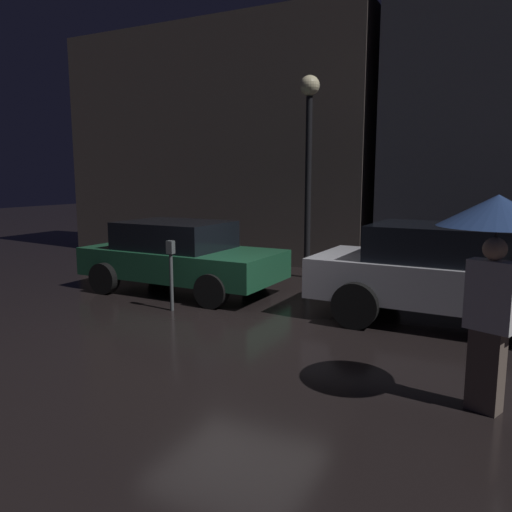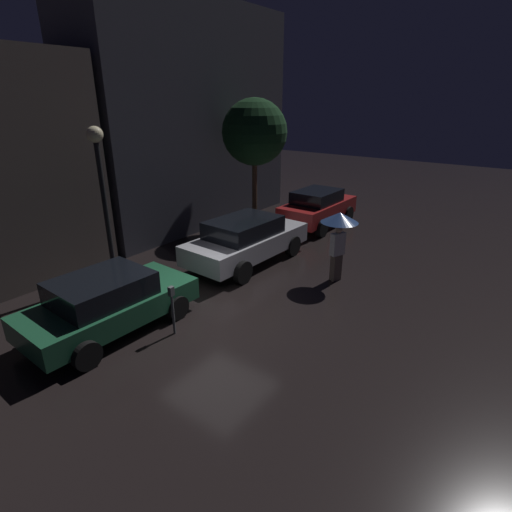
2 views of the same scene
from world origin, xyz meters
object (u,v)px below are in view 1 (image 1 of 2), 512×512
pedestrian_with_umbrella (496,241)px  street_lamp_near (309,136)px  parked_car_silver (459,273)px  parked_car_green (180,255)px  parking_meter (171,267)px

pedestrian_with_umbrella → street_lamp_near: bearing=146.7°
parked_car_silver → street_lamp_near: 4.80m
parked_car_green → parking_meter: (0.75, -1.35, 0.03)m
pedestrian_with_umbrella → street_lamp_near: street_lamp_near is taller
parked_car_silver → pedestrian_with_umbrella: bearing=-78.2°
parked_car_green → pedestrian_with_umbrella: 6.53m
parked_car_green → street_lamp_near: size_ratio=0.90×
parked_car_green → parked_car_silver: parked_car_silver is taller
parked_car_silver → parking_meter: 4.63m
parked_car_silver → pedestrian_with_umbrella: pedestrian_with_umbrella is taller
parked_car_green → parked_car_silver: 5.20m
parked_car_silver → pedestrian_with_umbrella: size_ratio=2.18×
parked_car_green → parked_car_silver: (5.20, -0.04, 0.09)m
pedestrian_with_umbrella → parking_meter: pedestrian_with_umbrella is taller
parking_meter → pedestrian_with_umbrella: bearing=-18.9°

